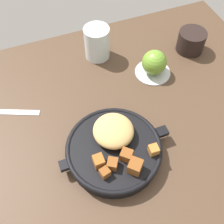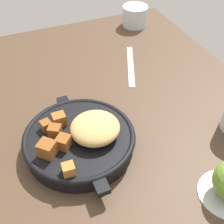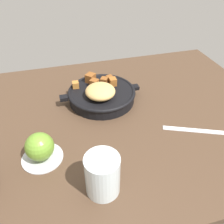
% 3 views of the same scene
% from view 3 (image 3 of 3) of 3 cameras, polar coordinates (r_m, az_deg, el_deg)
% --- Properties ---
extents(ground_plane, '(1.09, 0.76, 0.02)m').
position_cam_3_polar(ground_plane, '(0.74, -0.80, -1.75)').
color(ground_plane, '#473323').
extents(cast_iron_skillet, '(0.27, 0.23, 0.08)m').
position_cam_3_polar(cast_iron_skillet, '(0.79, -2.84, 4.40)').
color(cast_iron_skillet, black).
rests_on(cast_iron_skillet, ground_plane).
extents(saucer_plate, '(0.10, 0.10, 0.01)m').
position_cam_3_polar(saucer_plate, '(0.64, -16.46, -10.44)').
color(saucer_plate, '#B7BABF').
rests_on(saucer_plate, ground_plane).
extents(red_apple, '(0.07, 0.07, 0.07)m').
position_cam_3_polar(red_apple, '(0.61, -17.10, -8.01)').
color(red_apple, olive).
rests_on(red_apple, saucer_plate).
extents(butter_knife, '(0.19, 0.09, 0.00)m').
position_cam_3_polar(butter_knife, '(0.73, 19.95, -4.20)').
color(butter_knife, silver).
rests_on(butter_knife, ground_plane).
extents(water_glass_tall, '(0.08, 0.08, 0.10)m').
position_cam_3_polar(water_glass_tall, '(0.52, -2.31, -14.94)').
color(water_glass_tall, silver).
rests_on(water_glass_tall, ground_plane).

